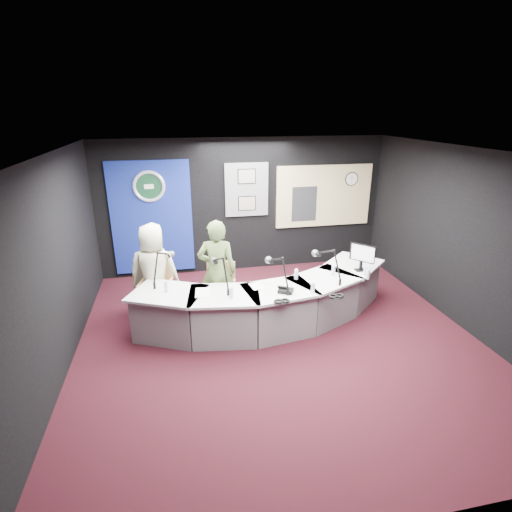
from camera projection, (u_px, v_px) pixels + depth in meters
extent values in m
plane|color=black|center=(279.00, 340.00, 6.13)|extent=(6.00, 6.00, 0.00)
cube|color=silver|center=(284.00, 153.00, 5.15)|extent=(6.00, 6.00, 0.02)
cube|color=black|center=(244.00, 206.00, 8.39)|extent=(6.00, 0.02, 2.80)
cube|color=black|center=(389.00, 395.00, 2.88)|extent=(6.00, 0.02, 2.80)
cube|color=black|center=(53.00, 271.00, 5.07)|extent=(0.02, 6.00, 2.80)
cube|color=black|center=(468.00, 241.00, 6.20)|extent=(0.02, 6.00, 2.80)
cube|color=navy|center=(152.00, 218.00, 8.05)|extent=(1.60, 0.05, 2.30)
torus|color=silver|center=(149.00, 186.00, 7.79)|extent=(0.63, 0.07, 0.63)
cylinder|color=#0E331D|center=(149.00, 186.00, 7.79)|extent=(0.48, 0.01, 0.48)
cube|color=slate|center=(247.00, 190.00, 8.25)|extent=(0.90, 0.04, 1.10)
cube|color=#7D745B|center=(247.00, 176.00, 8.12)|extent=(0.34, 0.02, 0.27)
cube|color=#7D745B|center=(247.00, 203.00, 8.32)|extent=(0.34, 0.02, 0.27)
cube|color=#CCB780|center=(324.00, 196.00, 8.64)|extent=(2.12, 0.06, 1.32)
cube|color=#FED7A0|center=(324.00, 196.00, 8.63)|extent=(2.00, 0.02, 1.20)
cube|color=black|center=(304.00, 204.00, 8.58)|extent=(0.55, 0.02, 0.75)
cylinder|color=white|center=(352.00, 179.00, 8.60)|extent=(0.28, 0.01, 0.28)
cube|color=gray|center=(150.00, 278.00, 6.80)|extent=(0.51, 0.23, 0.70)
imported|color=beige|center=(154.00, 272.00, 6.53)|extent=(0.87, 0.63, 1.64)
imported|color=#4E6233|center=(217.00, 271.00, 6.46)|extent=(0.71, 0.55, 1.72)
cube|color=black|center=(362.00, 253.00, 6.67)|extent=(0.34, 0.38, 0.33)
cube|color=black|center=(286.00, 291.00, 5.97)|extent=(0.27, 0.25, 0.05)
torus|color=black|center=(336.00, 296.00, 5.82)|extent=(0.20, 0.20, 0.03)
torus|color=black|center=(282.00, 301.00, 5.67)|extent=(0.19, 0.19, 0.03)
cube|color=white|center=(203.00, 292.00, 5.97)|extent=(0.26, 0.35, 0.00)
cube|color=white|center=(257.00, 286.00, 6.18)|extent=(0.22, 0.29, 0.00)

